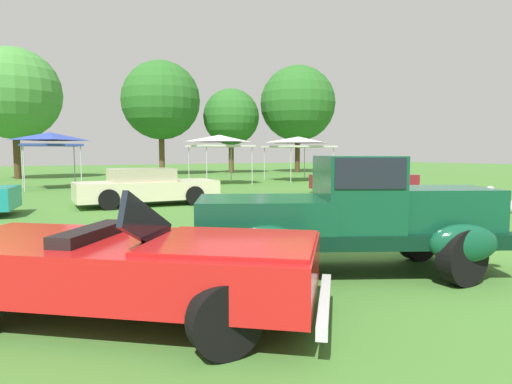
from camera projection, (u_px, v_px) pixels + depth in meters
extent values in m
plane|color=#42752D|center=(363.00, 260.00, 7.43)|extent=(120.00, 120.00, 0.00)
cube|color=black|center=(347.00, 235.00, 6.61)|extent=(4.50, 3.18, 0.20)
cube|color=#0F472D|center=(435.00, 208.00, 6.64)|extent=(1.91, 1.68, 0.60)
ellipsoid|color=silver|center=(489.00, 209.00, 6.68)|extent=(0.37, 0.54, 0.68)
cube|color=#0F472D|center=(356.00, 192.00, 6.57)|extent=(1.53, 1.68, 1.04)
cube|color=black|center=(356.00, 171.00, 6.54)|extent=(1.46, 1.68, 0.40)
cube|color=#0F472D|center=(264.00, 215.00, 6.53)|extent=(2.30, 2.08, 0.48)
ellipsoid|color=#0F472D|center=(419.00, 226.00, 7.40)|extent=(0.98, 0.73, 0.52)
ellipsoid|color=#0F472D|center=(463.00, 244.00, 5.96)|extent=(0.98, 0.73, 0.52)
ellipsoid|color=#0F472D|center=(261.00, 227.00, 7.28)|extent=(0.98, 0.73, 0.52)
ellipsoid|color=#0F472D|center=(267.00, 245.00, 5.84)|extent=(0.98, 0.73, 0.52)
sphere|color=silver|center=(477.00, 201.00, 7.12)|extent=(0.18, 0.18, 0.18)
sphere|color=silver|center=(511.00, 207.00, 6.24)|extent=(0.18, 0.18, 0.18)
cylinder|color=black|center=(418.00, 237.00, 7.41)|extent=(0.76, 0.24, 0.76)
cylinder|color=black|center=(463.00, 257.00, 5.98)|extent=(0.76, 0.24, 0.76)
cylinder|color=black|center=(261.00, 238.00, 7.29)|extent=(0.76, 0.24, 0.76)
cylinder|color=black|center=(267.00, 259.00, 5.85)|extent=(0.76, 0.24, 0.76)
cube|color=red|center=(125.00, 264.00, 4.82)|extent=(4.21, 3.86, 0.52)
cube|color=red|center=(233.00, 250.00, 4.60)|extent=(2.17, 2.14, 0.20)
cube|color=black|center=(147.00, 226.00, 4.74)|extent=(0.83, 1.01, 0.82)
cube|color=black|center=(91.00, 241.00, 4.87)|extent=(0.97, 1.11, 0.28)
cube|color=silver|center=(325.00, 302.00, 4.48)|extent=(1.11, 1.35, 0.12)
cylinder|color=black|center=(257.00, 273.00, 5.38)|extent=(0.66, 0.20, 0.66)
cylinder|color=black|center=(225.00, 320.00, 3.86)|extent=(0.66, 0.20, 0.66)
cylinder|color=black|center=(63.00, 264.00, 5.82)|extent=(0.66, 0.20, 0.66)
cube|color=beige|center=(147.00, 190.00, 15.12)|extent=(4.60, 1.78, 0.60)
cube|color=#B3AB8E|center=(141.00, 175.00, 14.99)|extent=(2.04, 1.49, 0.44)
cylinder|color=black|center=(194.00, 196.00, 15.08)|extent=(0.64, 0.22, 0.64)
cylinder|color=black|center=(109.00, 200.00, 13.83)|extent=(0.64, 0.22, 0.64)
cube|color=maroon|center=(364.00, 182.00, 19.49)|extent=(4.63, 2.65, 0.60)
cube|color=maroon|center=(360.00, 170.00, 19.40)|extent=(2.20, 1.85, 0.44)
cylinder|color=black|center=(401.00, 187.00, 19.10)|extent=(0.64, 0.22, 0.64)
cylinder|color=black|center=(344.00, 188.00, 18.43)|extent=(0.64, 0.22, 0.64)
cylinder|color=#B7B7BC|center=(75.00, 166.00, 23.55)|extent=(0.05, 0.05, 2.05)
cylinder|color=#B7B7BC|center=(81.00, 168.00, 21.44)|extent=(0.05, 0.05, 2.05)
cylinder|color=#B7B7BC|center=(22.00, 167.00, 22.40)|extent=(0.05, 0.05, 2.05)
cylinder|color=#B7B7BC|center=(24.00, 169.00, 20.30)|extent=(0.05, 0.05, 2.05)
cube|color=#2D429E|center=(50.00, 145.00, 21.83)|extent=(2.67, 2.67, 0.10)
pyramid|color=#2D429E|center=(50.00, 136.00, 21.79)|extent=(2.62, 2.62, 0.38)
cylinder|color=#B7B7BC|center=(231.00, 165.00, 26.95)|extent=(0.05, 0.05, 2.05)
cylinder|color=#B7B7BC|center=(252.00, 166.00, 24.64)|extent=(0.05, 0.05, 2.05)
cylinder|color=#B7B7BC|center=(189.00, 165.00, 25.69)|extent=(0.05, 0.05, 2.05)
cylinder|color=#B7B7BC|center=(207.00, 167.00, 23.38)|extent=(0.05, 0.05, 2.05)
cube|color=silver|center=(220.00, 146.00, 25.07)|extent=(2.93, 2.93, 0.10)
pyramid|color=silver|center=(220.00, 138.00, 25.03)|extent=(2.88, 2.88, 0.38)
cylinder|color=#B7B7BC|center=(304.00, 163.00, 30.10)|extent=(0.05, 0.05, 2.05)
cylinder|color=#B7B7BC|center=(333.00, 164.00, 27.44)|extent=(0.05, 0.05, 2.05)
cylinder|color=#B7B7BC|center=(264.00, 164.00, 28.65)|extent=(0.05, 0.05, 2.05)
cylinder|color=#B7B7BC|center=(291.00, 165.00, 25.98)|extent=(0.05, 0.05, 2.05)
cube|color=silver|center=(298.00, 147.00, 27.95)|extent=(3.38, 3.38, 0.10)
pyramid|color=silver|center=(298.00, 140.00, 27.91)|extent=(3.32, 3.32, 0.38)
cylinder|color=#47331E|center=(17.00, 149.00, 29.91)|extent=(0.44, 0.44, 3.93)
sphere|color=#428938|center=(14.00, 94.00, 29.60)|extent=(5.93, 5.93, 5.93)
cylinder|color=brown|center=(162.00, 148.00, 35.93)|extent=(0.44, 0.44, 4.13)
sphere|color=#286623|center=(161.00, 100.00, 35.61)|extent=(6.13, 6.13, 6.13)
cylinder|color=brown|center=(231.00, 153.00, 38.80)|extent=(0.44, 0.44, 3.44)
sphere|color=#286623|center=(231.00, 117.00, 38.53)|extent=(4.74, 4.74, 4.74)
cylinder|color=#47331E|center=(297.00, 148.00, 40.02)|extent=(0.44, 0.44, 4.21)
sphere|color=#286623|center=(298.00, 103.00, 39.68)|extent=(6.53, 6.53, 6.53)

